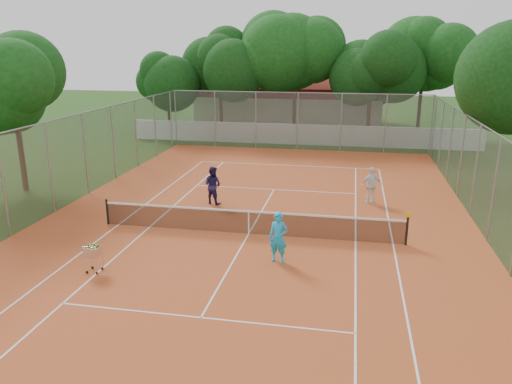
% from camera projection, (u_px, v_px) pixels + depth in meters
% --- Properties ---
extents(ground, '(120.00, 120.00, 0.00)m').
position_uv_depth(ground, '(249.00, 234.00, 19.54)').
color(ground, '#19390F').
rests_on(ground, ground).
extents(court_pad, '(18.00, 34.00, 0.02)m').
position_uv_depth(court_pad, '(249.00, 234.00, 19.54)').
color(court_pad, '#B74F23').
rests_on(court_pad, ground).
extents(court_lines, '(10.98, 23.78, 0.01)m').
position_uv_depth(court_lines, '(249.00, 234.00, 19.53)').
color(court_lines, white).
rests_on(court_lines, court_pad).
extents(tennis_net, '(11.88, 0.10, 0.98)m').
position_uv_depth(tennis_net, '(249.00, 222.00, 19.40)').
color(tennis_net, black).
rests_on(tennis_net, court_pad).
extents(perimeter_fence, '(18.00, 34.00, 4.00)m').
position_uv_depth(perimeter_fence, '(249.00, 185.00, 18.98)').
color(perimeter_fence, slate).
rests_on(perimeter_fence, ground).
extents(boundary_wall, '(26.00, 0.30, 1.50)m').
position_uv_depth(boundary_wall, '(300.00, 134.00, 37.23)').
color(boundary_wall, silver).
rests_on(boundary_wall, ground).
extents(clubhouse, '(16.40, 9.00, 4.40)m').
position_uv_depth(clubhouse, '(291.00, 100.00, 46.61)').
color(clubhouse, beige).
rests_on(clubhouse, ground).
extents(tropical_trees, '(29.00, 19.00, 10.00)m').
position_uv_depth(tropical_trees, '(306.00, 74.00, 38.86)').
color(tropical_trees, black).
rests_on(tropical_trees, ground).
extents(player_near, '(0.69, 0.51, 1.76)m').
position_uv_depth(player_near, '(278.00, 237.00, 16.79)').
color(player_near, '#1BA9E6').
rests_on(player_near, court_pad).
extents(player_far_left, '(1.03, 0.92, 1.77)m').
position_uv_depth(player_far_left, '(213.00, 185.00, 23.08)').
color(player_far_left, '#201A4E').
rests_on(player_far_left, court_pad).
extents(player_far_right, '(1.09, 0.73, 1.71)m').
position_uv_depth(player_far_right, '(371.00, 185.00, 23.15)').
color(player_far_right, white).
rests_on(player_far_right, court_pad).
extents(ball_hopper, '(0.62, 0.62, 0.97)m').
position_uv_depth(ball_hopper, '(93.00, 258.00, 16.12)').
color(ball_hopper, silver).
rests_on(ball_hopper, court_pad).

